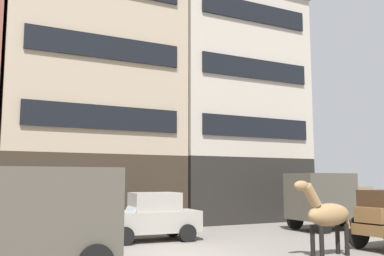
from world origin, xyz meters
name	(u,v)px	position (x,y,z in m)	size (l,w,h in m)	color
ground_plane	(181,255)	(0.00, 0.00, 0.00)	(120.00, 120.00, 0.00)	slate
building_center_left	(90,60)	(-0.66, 10.00, 8.66)	(9.10, 6.88, 17.23)	#33281E
building_center_right	(226,104)	(7.84, 10.00, 6.96)	(8.59, 6.88, 13.84)	black
draft_horse	(327,214)	(3.90, -2.27, 1.27)	(2.35, 0.71, 2.30)	#937047
delivery_truck_near	(36,217)	(-4.46, -1.14, 1.42)	(4.49, 2.47, 2.62)	maroon
delivery_truck_far	(330,199)	(9.18, 2.93, 1.42)	(4.37, 2.18, 2.62)	#7A6B4C
sedan_dark	(152,217)	(0.34, 3.35, 0.91)	(3.81, 2.10, 1.83)	gray
pedestrian_officer	(3,217)	(-4.84, 4.79, 0.98)	(0.48, 0.48, 1.79)	black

